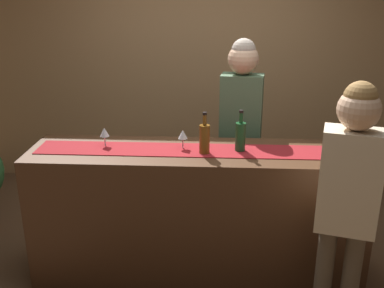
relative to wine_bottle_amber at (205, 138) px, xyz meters
name	(u,v)px	position (x,y,z in m)	size (l,w,h in m)	color
ground_plane	(197,272)	(-0.05, 0.05, -1.15)	(10.00, 10.00, 0.00)	brown
back_wall	(205,53)	(-0.05, 1.95, 0.30)	(6.00, 0.12, 2.90)	tan
bar_counter	(197,214)	(-0.05, 0.05, -0.63)	(2.44, 0.60, 1.03)	#472B19
counter_runner_cloth	(197,150)	(-0.05, 0.05, -0.11)	(2.32, 0.28, 0.01)	maroon
wine_bottle_amber	(205,138)	(0.00, 0.00, 0.00)	(0.07, 0.07, 0.30)	brown
wine_bottle_green	(240,136)	(0.25, 0.07, 0.00)	(0.07, 0.07, 0.30)	#194723
wine_glass_near_customer	(104,133)	(-0.73, 0.11, -0.01)	(0.07, 0.07, 0.14)	silver
wine_glass_mid_counter	(183,135)	(-0.16, 0.09, -0.01)	(0.07, 0.07, 0.14)	silver
bartender	(241,119)	(0.28, 0.63, -0.05)	(0.37, 0.25, 1.77)	#26262B
customer_sipping	(348,191)	(0.85, -0.56, -0.11)	(0.38, 0.28, 1.68)	brown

